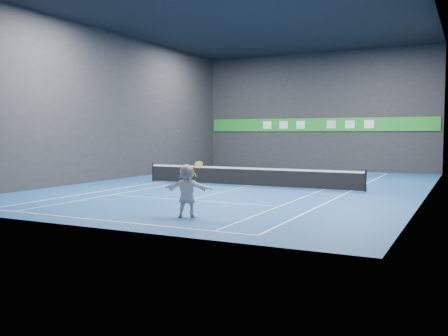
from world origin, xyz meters
The scene contains 20 objects.
ground centered at (0.00, 0.00, 0.00)m, with size 26.00×26.00×0.00m, color navy.
ceiling centered at (0.00, 0.00, 9.00)m, with size 26.00×26.00×0.00m, color black.
wall_back centered at (0.00, 13.00, 4.50)m, with size 18.00×0.10×9.00m, color #252528.
wall_front centered at (0.00, -13.00, 4.50)m, with size 18.00×0.10×9.00m, color #252528.
wall_left centered at (-9.00, 0.00, 4.50)m, with size 0.10×26.00×9.00m, color #252528.
wall_right centered at (9.00, 0.00, 4.50)m, with size 0.10×26.00×9.00m, color #252528.
baseline_near centered at (0.00, -11.89, 0.00)m, with size 10.98×0.08×0.01m, color white.
baseline_far centered at (0.00, 11.89, 0.00)m, with size 10.98×0.08×0.01m, color white.
sideline_doubles_left centered at (-5.49, 0.00, 0.00)m, with size 0.08×23.78×0.01m, color white.
sideline_doubles_right centered at (5.49, 0.00, 0.00)m, with size 0.08×23.78×0.01m, color white.
sideline_singles_left centered at (-4.11, 0.00, 0.00)m, with size 0.06×23.78×0.01m, color white.
sideline_singles_right centered at (4.11, 0.00, 0.00)m, with size 0.06×23.78×0.01m, color white.
service_line_near centered at (0.00, -6.40, 0.00)m, with size 8.23×0.06×0.01m, color white.
service_line_far centered at (0.00, 6.40, 0.00)m, with size 8.23×0.06×0.01m, color white.
center_service_line centered at (0.00, 0.00, 0.00)m, with size 0.06×12.80×0.01m, color white.
player centered at (2.16, -10.12, 0.91)m, with size 1.68×0.54×1.81m, color silver.
tennis_ball centered at (1.72, -10.01, 2.92)m, with size 0.06×0.06×0.06m, color #C8EE27.
tennis_net centered at (0.00, 0.00, 0.54)m, with size 12.50×0.10×1.07m.
sponsor_banner centered at (0.00, 12.93, 3.50)m, with size 17.64×0.11×1.00m.
tennis_racket centered at (2.49, -10.08, 1.68)m, with size 0.49×0.32×0.57m.
Camera 1 is at (10.74, -24.60, 2.85)m, focal length 40.00 mm.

